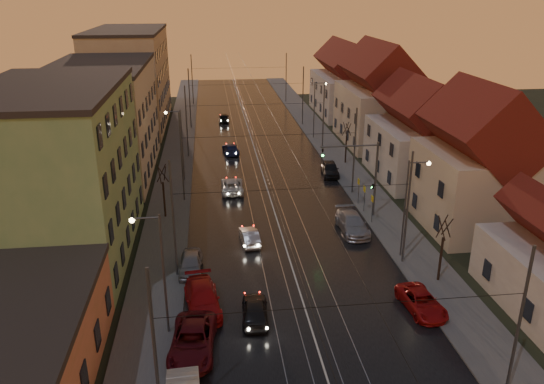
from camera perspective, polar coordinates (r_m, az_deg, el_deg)
name	(u,v)px	position (r m, az deg, el deg)	size (l,w,h in m)	color
ground	(316,343)	(33.10, 4.72, -15.87)	(160.00, 160.00, 0.00)	black
road	(256,152)	(69.04, -1.77, 4.29)	(16.00, 120.00, 0.04)	black
sidewalk_left	(178,155)	(68.92, -10.10, 3.99)	(4.00, 120.00, 0.15)	#4C4C4C
sidewalk_right	(331,149)	(70.56, 6.37, 4.59)	(4.00, 120.00, 0.15)	#4C4C4C
tram_rail_0	(239,153)	(68.88, -3.60, 4.25)	(0.06, 120.00, 0.03)	gray
tram_rail_1	(250,152)	(68.97, -2.41, 4.30)	(0.06, 120.00, 0.03)	gray
tram_rail_2	(262,152)	(69.10, -1.14, 4.34)	(0.06, 120.00, 0.03)	gray
tram_rail_3	(272,151)	(69.25, 0.04, 4.38)	(0.06, 120.00, 0.03)	gray
apartment_left_1	(57,176)	(43.67, -22.09, 1.64)	(10.00, 18.00, 13.00)	#6C9C63
apartment_left_2	(104,122)	(62.58, -17.62, 7.23)	(10.00, 20.00, 12.00)	beige
apartment_left_3	(131,79)	(85.68, -14.95, 11.67)	(10.00, 24.00, 14.00)	tan
house_right_1	(478,168)	(48.94, 21.24, 2.44)	(8.67, 10.20, 10.80)	beige
house_right_2	(420,138)	(60.43, 15.60, 5.65)	(9.18, 12.24, 9.20)	#BAB4AC
house_right_3	(379,101)	(73.89, 11.39, 9.62)	(9.18, 14.28, 11.50)	beige
house_right_4	(345,84)	(91.03, 7.89, 11.43)	(9.18, 16.32, 10.00)	#BAB4AC
catenary_pole_l_0	(155,357)	(25.26, -12.44, -16.90)	(0.16, 0.16, 9.00)	#595B60
catenary_pole_r_0	(518,329)	(28.90, 24.95, -13.22)	(0.16, 0.16, 9.00)	#595B60
catenary_pole_l_1	(173,220)	(38.21, -10.55, -3.03)	(0.16, 0.16, 9.00)	#595B60
catenary_pole_r_1	(407,209)	(40.71, 14.36, -1.81)	(0.16, 0.16, 9.00)	#595B60
catenary_pole_l_2	(182,158)	(52.27, -9.68, 3.63)	(0.16, 0.16, 9.00)	#595B60
catenary_pole_r_2	(354,152)	(54.12, 8.86, 4.28)	(0.16, 0.16, 9.00)	#595B60
catenary_pole_l_3	(187,122)	(66.74, -9.17, 7.43)	(0.16, 0.16, 9.00)	#595B60
catenary_pole_r_3	(323,118)	(68.20, 5.54, 7.89)	(0.16, 0.16, 9.00)	#595B60
catenary_pole_l_4	(190,99)	(81.40, -8.85, 9.87)	(0.16, 0.16, 9.00)	#595B60
catenary_pole_r_4	(303,96)	(82.60, 3.35, 10.24)	(0.16, 0.16, 9.00)	#595B60
catenary_pole_l_5	(192,80)	(99.13, -8.58, 11.84)	(0.16, 0.16, 9.00)	#595B60
catenary_pole_r_5	(286,78)	(100.12, 1.53, 12.15)	(0.16, 0.16, 9.00)	#595B60
street_lamp_0	(158,263)	(31.81, -12.19, -7.52)	(1.75, 0.32, 8.00)	#595B60
street_lamp_1	(410,199)	(41.61, 14.58, -0.76)	(1.75, 0.32, 8.00)	#595B60
street_lamp_2	(179,138)	(57.95, -9.97, 5.72)	(1.75, 0.32, 8.00)	#595B60
street_lamp_3	(317,104)	(74.91, 4.81, 9.39)	(1.75, 0.32, 8.00)	#595B60
traffic_light_mast	(365,170)	(48.44, 10.02, 2.33)	(5.30, 0.32, 7.20)	#595B60
bare_tree_0	(164,193)	(49.26, -11.57, -0.07)	(1.09, 1.09, 5.11)	black
bare_tree_1	(442,251)	(39.64, 17.78, -6.03)	(1.09, 1.09, 5.11)	black
bare_tree_2	(346,144)	(64.41, 7.99, 5.15)	(1.09, 1.09, 5.11)	black
driving_car_0	(255,310)	(34.61, -1.85, -12.56)	(1.64, 4.09, 1.39)	black
driving_car_1	(250,236)	(44.18, -2.43, -4.79)	(1.32, 3.78, 1.25)	#B0AFB5
driving_car_2	(232,186)	(55.40, -4.31, 0.69)	(2.22, 4.82, 1.34)	#BCBCBC
driving_car_3	(231,149)	(68.52, -4.46, 4.66)	(1.83, 4.50, 1.31)	#161D43
driving_car_4	(224,118)	(85.63, -5.19, 7.96)	(1.62, 4.02, 1.37)	black
parked_left_1	(193,341)	(32.24, -8.53, -15.52)	(2.51, 5.45, 1.51)	#540E15
parked_left_2	(202,299)	(35.83, -7.50, -11.32)	(2.16, 5.32, 1.54)	#A81012
parked_left_3	(191,264)	(40.27, -8.73, -7.61)	(1.68, 4.17, 1.42)	gray
parked_right_0	(422,302)	(36.84, 15.79, -11.31)	(2.07, 4.48, 1.25)	#AA1112
parked_right_1	(352,223)	(46.68, 8.63, -3.36)	(2.16, 5.31, 1.54)	#A7A7AD
parked_right_2	(330,169)	(60.52, 6.27, 2.49)	(1.80, 4.48, 1.53)	black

